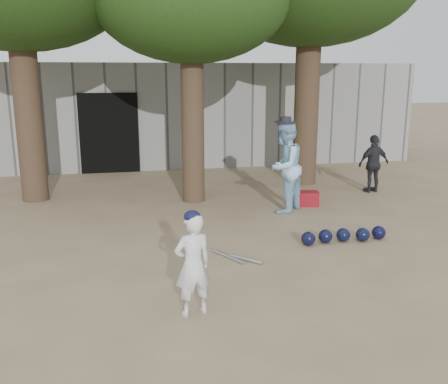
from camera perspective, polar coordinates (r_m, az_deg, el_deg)
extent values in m
plane|color=#937C5E|center=(6.94, -3.19, -9.81)|extent=(70.00, 70.00, 0.00)
imported|color=white|center=(5.76, -3.57, -8.31)|extent=(0.50, 0.39, 1.21)
imported|color=#99CAEC|center=(9.98, 6.91, 2.88)|extent=(1.12, 1.12, 1.83)
imported|color=black|center=(12.12, 16.73, 3.12)|extent=(0.82, 0.43, 1.34)
cube|color=maroon|center=(10.66, 9.60, -0.74)|extent=(0.48, 0.41, 0.30)
cube|color=gray|center=(14.38, -8.23, 8.45)|extent=(16.00, 0.35, 3.00)
cube|color=black|center=(14.20, -12.99, 6.55)|extent=(1.60, 0.08, 2.20)
cube|color=slate|center=(16.87, -8.82, 9.16)|extent=(16.00, 5.00, 3.00)
sphere|color=black|center=(8.24, 9.60, -5.28)|extent=(0.23, 0.23, 0.23)
sphere|color=black|center=(8.41, 11.51, -4.98)|extent=(0.23, 0.23, 0.23)
sphere|color=black|center=(8.54, 13.46, -4.78)|extent=(0.23, 0.23, 0.23)
sphere|color=black|center=(8.63, 15.56, -4.73)|extent=(0.23, 0.23, 0.23)
sphere|color=black|center=(8.82, 17.27, -4.45)|extent=(0.23, 0.23, 0.23)
cylinder|color=#B3B3BA|center=(7.62, 0.47, -7.36)|extent=(0.40, 0.66, 0.06)
cylinder|color=#B3B3BA|center=(7.55, 2.01, -7.57)|extent=(0.55, 0.55, 0.06)
cylinder|color=brown|center=(11.45, -21.83, 12.63)|extent=(0.56, 0.56, 5.50)
cylinder|color=brown|center=(10.61, -3.66, 12.19)|extent=(0.48, 0.48, 5.00)
cylinder|color=brown|center=(12.55, 9.57, 14.07)|extent=(0.60, 0.60, 5.80)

